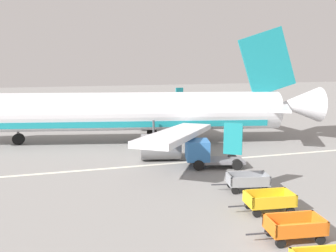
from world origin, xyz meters
The scene contains 7 objects.
ground_plane centered at (0.00, 0.00, 0.00)m, with size 220.00×220.00×0.00m, color gray.
apron_stripe centered at (0.00, 14.06, 0.01)m, with size 120.00×0.36×0.01m, color silver.
airplane centered at (-2.43, 22.27, 3.05)m, with size 37.43×30.26×11.34m.
baggage_cart_second_in_row centered at (0.16, 0.30, 0.60)m, with size 3.62×1.71×1.07m.
baggage_cart_third_in_row centered at (0.80, 3.46, 0.60)m, with size 3.61×1.66×1.07m.
baggage_cart_fourth_in_row centered at (1.29, 6.77, 0.60)m, with size 3.63×1.88×1.07m.
service_truck_beside_carts centered at (0.61, 12.42, 1.10)m, with size 4.70×2.88×2.10m.
Camera 1 is at (-9.71, -13.08, 7.98)m, focal length 39.65 mm.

